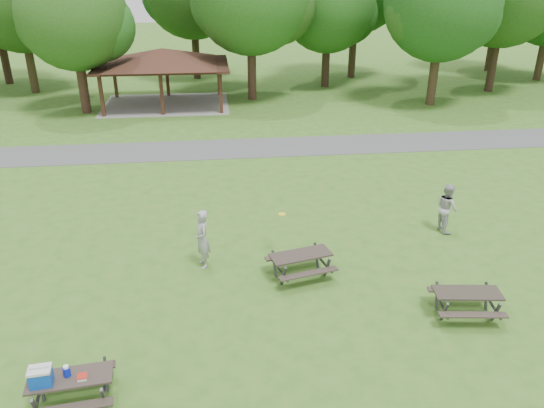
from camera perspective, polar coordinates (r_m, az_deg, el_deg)
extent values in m
plane|color=#36641C|center=(15.33, -2.04, -10.82)|extent=(160.00, 160.00, 0.00)
cube|color=#49494B|center=(27.93, -4.41, 5.96)|extent=(120.00, 3.20, 0.02)
cube|color=#321C12|center=(35.28, -17.86, 10.98)|extent=(0.22, 0.22, 2.60)
cube|color=#382514|center=(40.48, -16.54, 12.77)|extent=(0.22, 0.22, 2.60)
cube|color=#331A12|center=(34.75, -11.77, 11.44)|extent=(0.22, 0.22, 2.60)
cube|color=#361F13|center=(40.02, -11.19, 13.17)|extent=(0.22, 0.22, 2.60)
cube|color=#341A12|center=(34.62, -5.54, 11.78)|extent=(0.22, 0.22, 2.60)
cube|color=#3A2615|center=(39.91, -5.75, 13.47)|extent=(0.22, 0.22, 2.60)
cube|color=black|center=(37.13, -11.64, 14.45)|extent=(8.60, 6.60, 0.16)
pyramid|color=#351D15|center=(37.04, -11.72, 15.33)|extent=(7.01, 7.01, 1.00)
cube|color=gray|center=(37.66, -11.30, 10.46)|extent=(8.40, 6.40, 0.03)
cylinder|color=#322516|center=(44.05, -24.48, 13.34)|extent=(0.60, 0.60, 3.85)
sphere|color=#1E4C15|center=(43.39, -23.02, 18.93)|extent=(5.07, 5.07, 5.07)
cylinder|color=#311E15|center=(36.60, -19.66, 11.92)|extent=(0.60, 0.60, 3.50)
sphere|color=#1C4714|center=(36.02, -20.65, 18.46)|extent=(6.60, 6.60, 6.60)
sphere|color=#184D16|center=(36.07, -17.99, 17.75)|extent=(4.29, 4.29, 4.29)
sphere|color=#194012|center=(36.19, -22.72, 17.38)|extent=(3.96, 3.96, 3.96)
cylinder|color=#321E16|center=(38.21, -2.18, 14.17)|extent=(0.60, 0.60, 4.02)
sphere|color=#1B3F12|center=(38.16, 0.55, 20.55)|extent=(5.20, 5.20, 5.20)
sphere|color=#174A15|center=(37.38, -4.88, 20.69)|extent=(4.80, 4.80, 4.80)
cylinder|color=black|center=(42.54, 5.79, 14.72)|extent=(0.60, 0.60, 3.43)
sphere|color=#194C15|center=(42.03, 6.06, 20.56)|extent=(7.00, 7.00, 7.00)
sphere|color=#123F12|center=(42.73, 8.11, 19.58)|extent=(4.55, 4.55, 4.55)
sphere|color=#134513|center=(41.60, 4.08, 19.86)|extent=(4.20, 4.20, 4.20)
cylinder|color=#322416|center=(38.20, 16.95, 12.97)|extent=(0.60, 0.60, 3.78)
sphere|color=#154513|center=(37.63, 17.87, 19.92)|extent=(7.40, 7.40, 7.40)
sphere|color=#144815|center=(38.64, 19.92, 18.64)|extent=(4.81, 4.81, 4.81)
sphere|color=#1C4714|center=(36.92, 15.66, 19.23)|extent=(4.44, 4.44, 4.44)
cylinder|color=black|center=(43.87, 22.67, 13.84)|extent=(0.60, 0.60, 4.20)
sphere|color=#133E11|center=(44.59, 25.63, 19.20)|extent=(5.33, 5.33, 5.33)
cylinder|color=#302215|center=(49.94, 26.95, 13.83)|extent=(0.60, 0.60, 3.57)
sphere|color=#144012|center=(48.65, 26.55, 18.29)|extent=(4.08, 4.08, 4.08)
cylinder|color=black|center=(48.24, -26.86, 14.04)|extent=(0.60, 0.60, 4.38)
cylinder|color=black|center=(46.00, -8.18, 15.78)|extent=(0.60, 0.60, 4.13)
cylinder|color=#322216|center=(46.51, 8.66, 16.11)|extent=(0.60, 0.60, 4.55)
cylinder|color=black|center=(52.72, 22.53, 15.41)|extent=(0.60, 0.60, 4.27)
cube|color=#2F2622|center=(12.77, -20.91, -17.05)|extent=(1.85, 0.89, 0.05)
cube|color=#2C251F|center=(12.53, -21.02, -19.82)|extent=(1.80, 0.44, 0.04)
cube|color=#2B241F|center=(13.40, -20.43, -16.36)|extent=(1.80, 0.44, 0.04)
cube|color=#3F3F41|center=(13.42, -23.50, -17.29)|extent=(0.10, 0.38, 0.77)
cube|color=#3D3D40|center=(13.13, -23.78, -18.25)|extent=(0.21, 1.45, 0.05)
cube|color=#424245|center=(12.63, -17.62, -19.25)|extent=(0.10, 0.38, 0.77)
cube|color=#3D3D3F|center=(13.18, -17.41, -17.04)|extent=(0.10, 0.38, 0.77)
cube|color=#414144|center=(12.88, -17.53, -18.02)|extent=(0.21, 1.45, 0.05)
cube|color=#0C42B8|center=(12.68, -23.60, -16.74)|extent=(0.48, 0.38, 0.35)
cube|color=silver|center=(12.55, -23.76, -16.02)|extent=(0.50, 0.40, 0.06)
cylinder|color=silver|center=(12.51, -23.82, -15.78)|extent=(0.39, 0.07, 0.03)
cylinder|color=#0B20B0|center=(12.73, -21.20, -16.47)|extent=(0.16, 0.16, 0.22)
cylinder|color=white|center=(12.65, -21.30, -16.01)|extent=(0.12, 0.12, 0.05)
cube|color=silver|center=(12.60, -19.73, -17.15)|extent=(0.22, 0.22, 0.07)
cube|color=red|center=(12.57, -19.76, -17.00)|extent=(0.23, 0.23, 0.01)
cube|color=#2D2520|center=(16.24, 3.11, -5.48)|extent=(1.99, 1.16, 0.05)
cube|color=#2E2721|center=(15.91, 3.96, -7.47)|extent=(1.87, 0.70, 0.04)
cube|color=#322A24|center=(16.88, 2.27, -5.41)|extent=(1.87, 0.70, 0.04)
cube|color=#39393B|center=(15.89, 1.24, -7.77)|extent=(0.15, 0.39, 0.81)
cube|color=#424244|center=(16.51, 0.25, -6.42)|extent=(0.15, 0.39, 0.81)
cube|color=#3E3D40|center=(16.18, 0.73, -6.99)|extent=(0.42, 1.49, 0.05)
cube|color=#47474A|center=(16.39, 5.94, -6.81)|extent=(0.15, 0.39, 0.81)
cube|color=#3A3A3C|center=(16.99, 4.80, -5.54)|extent=(0.15, 0.39, 0.81)
cube|color=#39393B|center=(16.67, 5.36, -6.07)|extent=(0.42, 1.49, 0.05)
cube|color=#29241E|center=(15.48, 20.30, -8.94)|extent=(1.86, 0.93, 0.05)
cube|color=#312923|center=(15.18, 20.82, -11.08)|extent=(1.81, 0.48, 0.04)
cube|color=#312A23|center=(16.09, 19.50, -8.68)|extent=(1.81, 0.48, 0.04)
cube|color=#404043|center=(15.17, 18.03, -10.97)|extent=(0.11, 0.38, 0.78)
cube|color=#3D3D40|center=(15.75, 17.29, -9.41)|extent=(0.11, 0.38, 0.78)
cube|color=#3A3A3D|center=(15.44, 17.67, -10.09)|extent=(0.24, 1.45, 0.05)
cube|color=#474749|center=(15.63, 22.94, -10.67)|extent=(0.11, 0.38, 0.78)
cube|color=#38383A|center=(16.19, 22.03, -9.18)|extent=(0.11, 0.38, 0.78)
cube|color=#424245|center=(15.89, 22.49, -9.83)|extent=(0.24, 1.45, 0.05)
cylinder|color=yellow|center=(17.09, 1.08, -1.10)|extent=(0.32, 0.32, 0.02)
imported|color=#99999B|center=(16.80, -7.52, -3.77)|extent=(0.61, 0.79, 1.92)
imported|color=#A9AAAC|center=(19.93, 18.29, -0.38)|extent=(0.78, 0.94, 1.78)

